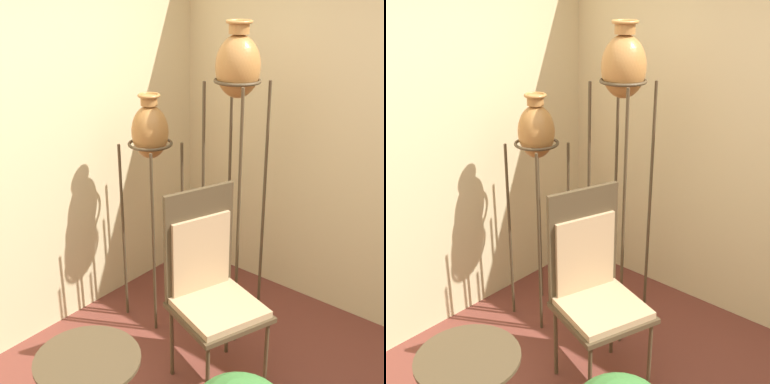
# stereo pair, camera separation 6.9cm
# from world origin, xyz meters

# --- Properties ---
(wall_back) EXTENTS (7.26, 0.06, 2.70)m
(wall_back) POSITION_xyz_m (0.00, 1.66, 1.35)
(wall_back) COLOR beige
(wall_back) RESTS_ON ground_plane
(wall_right) EXTENTS (0.06, 7.26, 2.70)m
(wall_right) POSITION_xyz_m (1.66, 0.00, 1.35)
(wall_right) COLOR beige
(wall_right) RESTS_ON ground_plane
(vase_stand_tall) EXTENTS (0.31, 0.31, 2.09)m
(vase_stand_tall) POSITION_xyz_m (0.96, 0.67, 1.75)
(vase_stand_tall) COLOR #473823
(vase_stand_tall) RESTS_ON ground_plane
(vase_stand_medium) EXTENTS (0.31, 0.31, 1.63)m
(vase_stand_medium) POSITION_xyz_m (0.71, 1.18, 1.33)
(vase_stand_medium) COLOR #473823
(vase_stand_medium) RESTS_ON ground_plane
(chair) EXTENTS (0.61, 0.61, 1.21)m
(chair) POSITION_xyz_m (0.45, 0.47, 0.66)
(chair) COLOR #473823
(chair) RESTS_ON ground_plane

